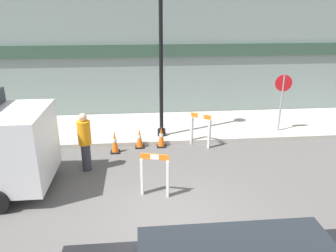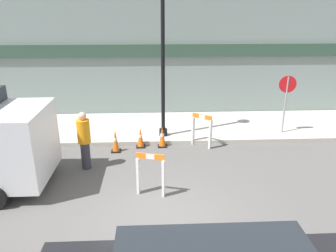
# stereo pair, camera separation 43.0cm
# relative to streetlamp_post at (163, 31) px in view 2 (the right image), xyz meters

# --- Properties ---
(ground_plane) EXTENTS (60.00, 60.00, 0.00)m
(ground_plane) POSITION_rel_streetlamp_post_xyz_m (-0.10, -5.06, -3.75)
(ground_plane) COLOR #565451
(sidewalk_slab) EXTENTS (18.00, 3.24, 0.14)m
(sidewalk_slab) POSITION_rel_streetlamp_post_xyz_m (-0.10, 1.06, -3.68)
(sidewalk_slab) COLOR #ADA89E
(sidewalk_slab) RESTS_ON ground_plane
(storefront_facade) EXTENTS (18.00, 0.22, 5.50)m
(storefront_facade) POSITION_rel_streetlamp_post_xyz_m (-0.10, 2.76, -1.00)
(storefront_facade) COLOR gray
(storefront_facade) RESTS_ON ground_plane
(streetlamp_post) EXTENTS (0.44, 0.44, 5.66)m
(streetlamp_post) POSITION_rel_streetlamp_post_xyz_m (0.00, 0.00, 0.00)
(streetlamp_post) COLOR black
(streetlamp_post) RESTS_ON sidewalk_slab
(stop_sign) EXTENTS (0.60, 0.09, 2.09)m
(stop_sign) POSITION_rel_streetlamp_post_xyz_m (4.35, 0.10, -2.20)
(stop_sign) COLOR gray
(stop_sign) RESTS_ON sidewalk_slab
(barricade_0) EXTENTS (0.66, 0.53, 1.14)m
(barricade_0) POSITION_rel_streetlamp_post_xyz_m (1.26, -0.71, -3.16)
(barricade_0) COLOR white
(barricade_0) RESTS_ON ground_plane
(barricade_1) EXTENTS (0.72, 0.31, 1.13)m
(barricade_1) POSITION_rel_streetlamp_post_xyz_m (-0.44, -3.67, -3.16)
(barricade_1) COLOR white
(barricade_1) RESTS_ON ground_plane
(traffic_cone_0) EXTENTS (0.30, 0.30, 0.68)m
(traffic_cone_0) POSITION_rel_streetlamp_post_xyz_m (-0.79, -0.66, -3.42)
(traffic_cone_0) COLOR black
(traffic_cone_0) RESTS_ON ground_plane
(traffic_cone_1) EXTENTS (0.30, 0.30, 0.73)m
(traffic_cone_1) POSITION_rel_streetlamp_post_xyz_m (-0.06, -0.66, -3.40)
(traffic_cone_1) COLOR black
(traffic_cone_1) RESTS_ON ground_plane
(traffic_cone_2) EXTENTS (0.30, 0.30, 0.75)m
(traffic_cone_2) POSITION_rel_streetlamp_post_xyz_m (-1.59, -1.00, -3.39)
(traffic_cone_2) COLOR black
(traffic_cone_2) RESTS_ON ground_plane
(person_worker) EXTENTS (0.40, 0.40, 1.73)m
(person_worker) POSITION_rel_streetlamp_post_xyz_m (-2.33, -2.14, -2.83)
(person_worker) COLOR #33333D
(person_worker) RESTS_ON ground_plane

